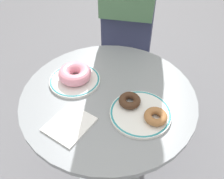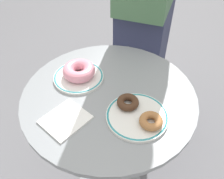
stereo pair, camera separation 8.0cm
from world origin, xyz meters
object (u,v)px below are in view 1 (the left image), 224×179
object	(u,v)px
cafe_table	(109,140)
person_figure	(132,3)
plate_right	(141,113)
donut_cinnamon	(156,116)
donut_pink_frosted	(75,74)
paper_napkin	(69,124)
donut_chocolate	(130,101)
plate_left	(75,80)

from	to	relation	value
cafe_table	person_figure	bearing A→B (deg)	120.22
plate_right	donut_cinnamon	xyz separation A→B (m)	(0.05, 0.00, 0.02)
cafe_table	donut_cinnamon	xyz separation A→B (m)	(0.19, 0.01, 0.29)
person_figure	donut_cinnamon	bearing A→B (deg)	-45.12
plate_right	donut_pink_frosted	bearing A→B (deg)	-173.74
donut_cinnamon	paper_napkin	distance (m)	0.26
plate_right	donut_cinnamon	world-z (taller)	donut_cinnamon
cafe_table	donut_cinnamon	distance (m)	0.35
plate_right	donut_pink_frosted	world-z (taller)	donut_pink_frosted
donut_cinnamon	paper_napkin	xyz separation A→B (m)	(-0.19, -0.18, -0.02)
donut_cinnamon	donut_chocolate	xyz separation A→B (m)	(-0.10, -0.00, 0.00)
plate_right	donut_cinnamon	size ratio (longest dim) A/B	2.73
donut_cinnamon	person_figure	bearing A→B (deg)	134.88
cafe_table	plate_left	distance (m)	0.31
plate_right	donut_cinnamon	distance (m)	0.05
plate_left	donut_chocolate	world-z (taller)	donut_chocolate
donut_cinnamon	paper_napkin	world-z (taller)	donut_cinnamon
paper_napkin	donut_pink_frosted	bearing A→B (deg)	131.54
plate_left	donut_cinnamon	size ratio (longest dim) A/B	2.56
plate_left	donut_chocolate	distance (m)	0.23
plate_left	donut_chocolate	xyz separation A→B (m)	(0.22, 0.04, 0.02)
plate_left	person_figure	distance (m)	0.52
cafe_table	paper_napkin	bearing A→B (deg)	-91.21
donut_pink_frosted	person_figure	world-z (taller)	person_figure
plate_left	paper_napkin	size ratio (longest dim) A/B	1.38
plate_left	donut_cinnamon	world-z (taller)	donut_cinnamon
plate_right	person_figure	distance (m)	0.62
cafe_table	donut_pink_frosted	bearing A→B (deg)	-169.10
paper_napkin	person_figure	distance (m)	0.70
plate_left	paper_napkin	bearing A→B (deg)	-47.63
plate_left	donut_chocolate	size ratio (longest dim) A/B	2.56
plate_left	person_figure	bearing A→B (deg)	105.31
paper_napkin	person_figure	world-z (taller)	person_figure
plate_left	person_figure	xyz separation A→B (m)	(-0.14, 0.50, 0.08)
plate_left	plate_right	bearing A→B (deg)	7.27
donut_pink_frosted	person_figure	distance (m)	0.51
donut_cinnamon	person_figure	world-z (taller)	person_figure
donut_cinnamon	person_figure	xyz separation A→B (m)	(-0.46, 0.46, 0.06)
plate_right	donut_pink_frosted	xyz separation A→B (m)	(-0.27, -0.03, 0.03)
cafe_table	donut_chocolate	world-z (taller)	donut_chocolate
donut_cinnamon	person_figure	distance (m)	0.65
donut_pink_frosted	person_figure	size ratio (longest dim) A/B	0.07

